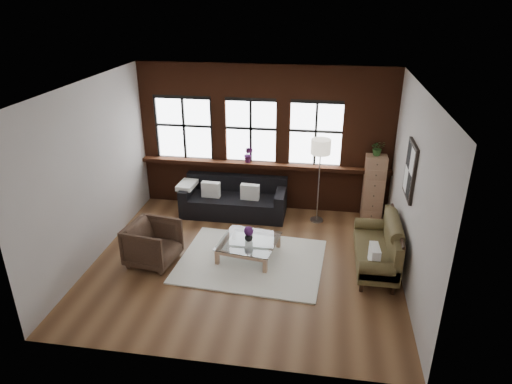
# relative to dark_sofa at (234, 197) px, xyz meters

# --- Properties ---
(floor) EXTENTS (5.50, 5.50, 0.00)m
(floor) POSITION_rel_dark_sofa_xyz_m (0.60, -1.90, -0.41)
(floor) COLOR brown
(floor) RESTS_ON ground
(ceiling) EXTENTS (5.50, 5.50, 0.00)m
(ceiling) POSITION_rel_dark_sofa_xyz_m (0.60, -1.90, 2.79)
(ceiling) COLOR white
(ceiling) RESTS_ON ground
(wall_back) EXTENTS (5.50, 0.00, 5.50)m
(wall_back) POSITION_rel_dark_sofa_xyz_m (0.60, 0.60, 1.19)
(wall_back) COLOR #B2ACA6
(wall_back) RESTS_ON ground
(wall_front) EXTENTS (5.50, 0.00, 5.50)m
(wall_front) POSITION_rel_dark_sofa_xyz_m (0.60, -4.40, 1.19)
(wall_front) COLOR #B2ACA6
(wall_front) RESTS_ON ground
(wall_left) EXTENTS (0.00, 5.00, 5.00)m
(wall_left) POSITION_rel_dark_sofa_xyz_m (-2.15, -1.90, 1.19)
(wall_left) COLOR #B2ACA6
(wall_left) RESTS_ON ground
(wall_right) EXTENTS (0.00, 5.00, 5.00)m
(wall_right) POSITION_rel_dark_sofa_xyz_m (3.35, -1.90, 1.19)
(wall_right) COLOR #B2ACA6
(wall_right) RESTS_ON ground
(brick_backwall) EXTENTS (5.50, 0.12, 3.20)m
(brick_backwall) POSITION_rel_dark_sofa_xyz_m (0.60, 0.54, 1.19)
(brick_backwall) COLOR #461F10
(brick_backwall) RESTS_ON floor
(sill_ledge) EXTENTS (5.50, 0.30, 0.08)m
(sill_ledge) POSITION_rel_dark_sofa_xyz_m (0.60, 0.45, 0.63)
(sill_ledge) COLOR #461F10
(sill_ledge) RESTS_ON brick_backwall
(window_left) EXTENTS (1.38, 0.10, 1.50)m
(window_left) POSITION_rel_dark_sofa_xyz_m (-1.20, 0.55, 1.34)
(window_left) COLOR black
(window_left) RESTS_ON brick_backwall
(window_mid) EXTENTS (1.38, 0.10, 1.50)m
(window_mid) POSITION_rel_dark_sofa_xyz_m (0.30, 0.55, 1.34)
(window_mid) COLOR black
(window_mid) RESTS_ON brick_backwall
(window_right) EXTENTS (1.38, 0.10, 1.50)m
(window_right) POSITION_rel_dark_sofa_xyz_m (1.70, 0.55, 1.34)
(window_right) COLOR black
(window_right) RESTS_ON brick_backwall
(wall_poster) EXTENTS (0.05, 0.74, 0.94)m
(wall_poster) POSITION_rel_dark_sofa_xyz_m (3.32, -1.60, 1.44)
(wall_poster) COLOR black
(wall_poster) RESTS_ON wall_right
(shag_rug) EXTENTS (2.71, 2.19, 0.03)m
(shag_rug) POSITION_rel_dark_sofa_xyz_m (0.69, -1.87, -0.40)
(shag_rug) COLOR silver
(shag_rug) RESTS_ON floor
(dark_sofa) EXTENTS (2.26, 0.92, 0.82)m
(dark_sofa) POSITION_rel_dark_sofa_xyz_m (0.00, 0.00, 0.00)
(dark_sofa) COLOR black
(dark_sofa) RESTS_ON floor
(pillow_a) EXTENTS (0.41, 0.16, 0.34)m
(pillow_a) POSITION_rel_dark_sofa_xyz_m (-0.48, -0.10, 0.19)
(pillow_a) COLOR white
(pillow_a) RESTS_ON dark_sofa
(pillow_b) EXTENTS (0.41, 0.16, 0.34)m
(pillow_b) POSITION_rel_dark_sofa_xyz_m (0.38, -0.10, 0.19)
(pillow_b) COLOR white
(pillow_b) RESTS_ON dark_sofa
(vintage_settee) EXTENTS (0.77, 1.73, 0.92)m
(vintage_settee) POSITION_rel_dark_sofa_xyz_m (2.90, -1.73, 0.05)
(vintage_settee) COLOR #4E4324
(vintage_settee) RESTS_ON floor
(pillow_settee) EXTENTS (0.16, 0.39, 0.34)m
(pillow_settee) POSITION_rel_dark_sofa_xyz_m (2.82, -2.26, 0.16)
(pillow_settee) COLOR white
(pillow_settee) RESTS_ON vintage_settee
(armchair) EXTENTS (0.97, 0.95, 0.77)m
(armchair) POSITION_rel_dark_sofa_xyz_m (-1.05, -2.15, -0.02)
(armchair) COLOR #38271C
(armchair) RESTS_ON floor
(coffee_table) EXTENTS (1.16, 1.16, 0.35)m
(coffee_table) POSITION_rel_dark_sofa_xyz_m (0.62, -1.69, -0.25)
(coffee_table) COLOR #A97B5B
(coffee_table) RESTS_ON shag_rug
(vase) EXTENTS (0.19, 0.19, 0.17)m
(vase) POSITION_rel_dark_sofa_xyz_m (0.62, -1.69, 0.01)
(vase) COLOR #B2B2B2
(vase) RESTS_ON coffee_table
(flowers) EXTENTS (0.18, 0.18, 0.18)m
(flowers) POSITION_rel_dark_sofa_xyz_m (0.62, -1.69, 0.12)
(flowers) COLOR #4F1E59
(flowers) RESTS_ON vase
(drawer_chest) EXTENTS (0.44, 0.44, 1.42)m
(drawer_chest) POSITION_rel_dark_sofa_xyz_m (2.99, 0.35, 0.30)
(drawer_chest) COLOR #A97B5B
(drawer_chest) RESTS_ON floor
(potted_plant_top) EXTENTS (0.32, 0.28, 0.32)m
(potted_plant_top) POSITION_rel_dark_sofa_xyz_m (2.99, 0.35, 1.17)
(potted_plant_top) COLOR #2D5923
(potted_plant_top) RESTS_ON drawer_chest
(floor_lamp) EXTENTS (0.40, 0.40, 1.98)m
(floor_lamp) POSITION_rel_dark_sofa_xyz_m (1.82, -0.04, 0.58)
(floor_lamp) COLOR #A5A5A8
(floor_lamp) RESTS_ON floor
(sill_plant) EXTENTS (0.24, 0.21, 0.37)m
(sill_plant) POSITION_rel_dark_sofa_xyz_m (0.26, 0.42, 0.86)
(sill_plant) COLOR #4F1E59
(sill_plant) RESTS_ON sill_ledge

